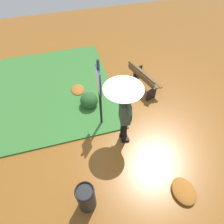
{
  "coord_description": "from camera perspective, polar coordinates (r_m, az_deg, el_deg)",
  "views": [
    {
      "loc": [
        -3.3,
        1.46,
        4.92
      ],
      "look_at": [
        0.12,
        0.49,
        0.85
      ],
      "focal_mm": 32.24,
      "sensor_mm": 36.0,
      "label": 1
    }
  ],
  "objects": [
    {
      "name": "leaf_pile_near_person",
      "position": [
        5.42,
        19.69,
        -20.35
      ],
      "size": [
        0.69,
        0.55,
        0.15
      ],
      "color": "#A86023",
      "rests_on": "ground_plane"
    },
    {
      "name": "park_bench",
      "position": [
        7.19,
        8.96,
        9.38
      ],
      "size": [
        1.44,
        0.76,
        0.75
      ],
      "color": "black",
      "rests_on": "ground_plane"
    },
    {
      "name": "info_sign_post",
      "position": [
        5.18,
        -3.66,
        6.7
      ],
      "size": [
        0.44,
        0.07,
        2.3
      ],
      "color": "black",
      "rests_on": "ground_plane"
    },
    {
      "name": "ground_plane",
      "position": [
        6.1,
        4.79,
        -5.11
      ],
      "size": [
        18.0,
        18.0,
        0.0
      ],
      "primitive_type": "plane",
      "color": "brown"
    },
    {
      "name": "leaf_pile_by_bench",
      "position": [
        7.27,
        -9.67,
        6.23
      ],
      "size": [
        0.58,
        0.46,
        0.13
      ],
      "color": "#A86023",
      "rests_on": "ground_plane"
    },
    {
      "name": "trash_bin",
      "position": [
        4.76,
        -7.31,
        -23.02
      ],
      "size": [
        0.42,
        0.42,
        0.83
      ],
      "color": "black",
      "rests_on": "ground_plane"
    },
    {
      "name": "person_with_umbrella",
      "position": [
        4.75,
        3.47,
        3.65
      ],
      "size": [
        0.96,
        0.96,
        2.04
      ],
      "color": "black",
      "rests_on": "ground_plane"
    },
    {
      "name": "shrub_cluster",
      "position": [
        6.6,
        -6.44,
        3.43
      ],
      "size": [
        0.63,
        0.57,
        0.52
      ],
      "color": "#285628",
      "rests_on": "ground_plane"
    },
    {
      "name": "grass_verge",
      "position": [
        7.57,
        -15.92,
        6.46
      ],
      "size": [
        4.8,
        4.0,
        0.05
      ],
      "color": "#387533",
      "rests_on": "ground_plane"
    },
    {
      "name": "handbag",
      "position": [
        6.29,
        4.75,
        -0.88
      ],
      "size": [
        0.31,
        0.17,
        0.37
      ],
      "color": "black",
      "rests_on": "ground_plane"
    }
  ]
}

